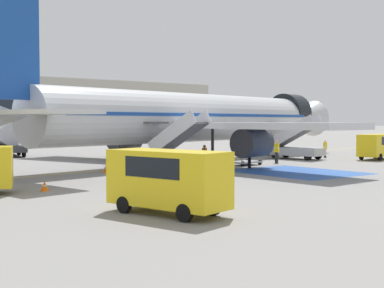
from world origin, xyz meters
name	(u,v)px	position (x,y,z in m)	size (l,w,h in m)	color
ground_plane	(183,163)	(0.00, 0.00, 0.00)	(600.00, 600.00, 0.00)	gray
apron_leadline_yellow	(196,162)	(1.30, 0.00, 0.00)	(0.20, 75.76, 0.01)	gold
apron_stand_patch_blue	(296,172)	(1.30, -11.16, 0.00)	(6.79, 8.38, 0.01)	#2856A8
airliner	(191,118)	(0.68, -0.13, 3.76)	(42.22, 32.11, 11.68)	silver
boarding_stairs_forward	(296,148)	(10.76, -2.76, 1.00)	(3.10, 5.51, 4.05)	#ADB2BA
boarding_stairs_aft	(178,157)	(-4.80, -5.89, 1.02)	(3.10, 5.51, 4.23)	#ADB2BA
fuel_tanker	(5,139)	(-8.41, 19.29, 1.64)	(4.23, 11.14, 3.27)	#38383D
service_van_1	(168,177)	(-15.05, -19.33, 1.41)	(2.92, 5.05, 2.39)	yellow
service_van_2	(378,144)	(16.25, -7.59, 1.35)	(5.03, 2.66, 2.27)	yellow
baggage_cart	(245,162)	(2.36, -4.97, 0.26)	(2.76, 1.80, 0.87)	gray
ground_crew_0	(277,150)	(5.79, -5.07, 1.09)	(0.26, 0.45, 1.87)	#2D2D33
ground_crew_1	(204,154)	(-1.32, -4.44, 0.97)	(0.33, 0.47, 1.68)	black
ground_crew_2	(325,148)	(14.56, -3.05, 0.94)	(0.47, 0.33, 1.65)	#191E38
ground_crew_3	(249,154)	(0.83, -7.06, 1.03)	(0.30, 0.46, 1.78)	black
traffic_cone_0	(106,168)	(-9.23, -3.77, 0.29)	(0.52, 0.52, 0.58)	orange
traffic_cone_1	(45,186)	(-16.17, -10.25, 0.25)	(0.45, 0.45, 0.49)	orange
traffic_cone_2	(211,162)	(-0.30, -4.01, 0.30)	(0.53, 0.53, 0.59)	orange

